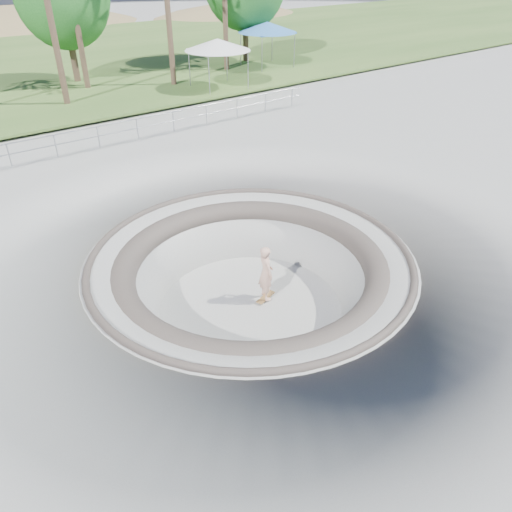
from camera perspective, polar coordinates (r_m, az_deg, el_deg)
name	(u,v)px	position (r m, az deg, el deg)	size (l,w,h in m)	color
ground	(250,257)	(15.69, -0.64, -0.13)	(180.00, 180.00, 0.00)	#A4A49F
skate_bowl	(251,303)	(16.74, -0.60, -5.44)	(14.00, 14.00, 4.10)	#A4A49F
safety_railing	(98,137)	(25.22, -17.58, 12.87)	(25.00, 0.06, 1.03)	gray
skateboard	(266,297)	(17.02, 1.11, -4.72)	(0.88, 0.50, 0.09)	brown
skater	(266,273)	(16.44, 1.14, -1.92)	(0.72, 0.47, 1.97)	#D6A28B
canopy_white	(217,45)	(34.65, -4.43, 22.93)	(5.98, 5.98, 3.03)	gray
canopy_blue	(267,27)	(41.36, 1.32, 24.67)	(6.31, 6.31, 3.19)	gray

